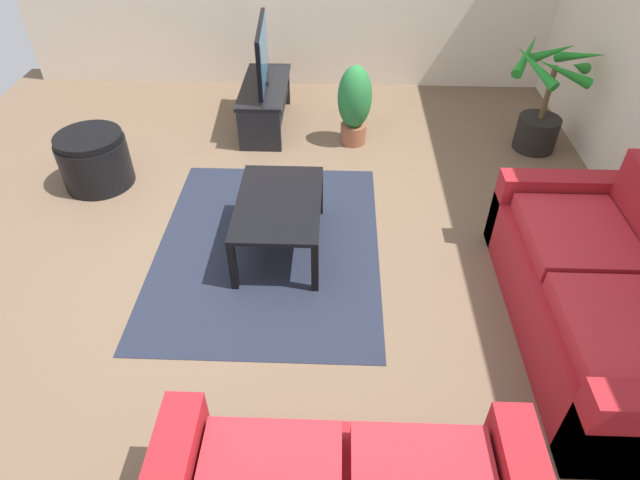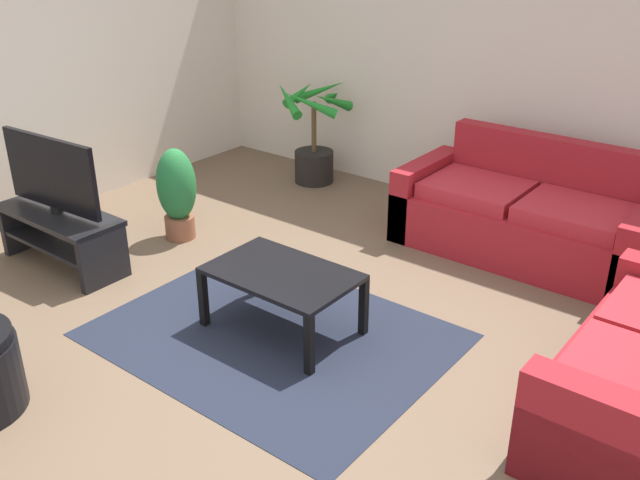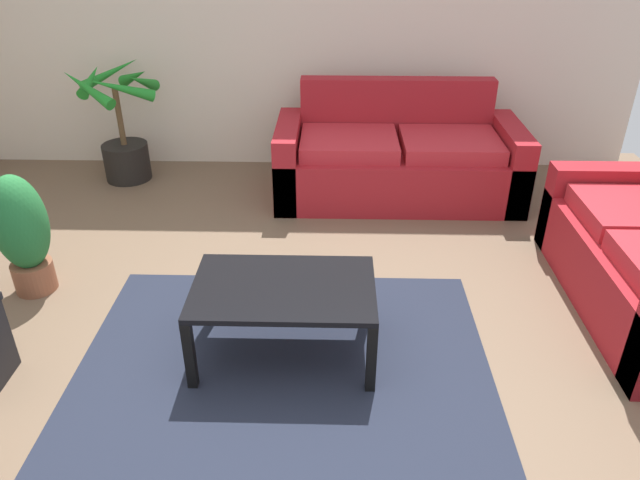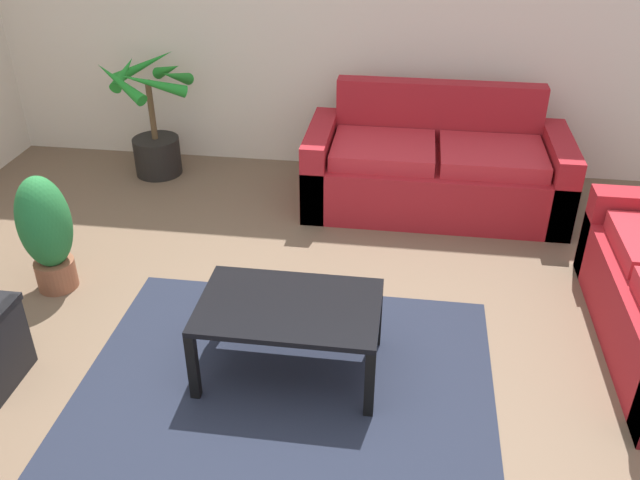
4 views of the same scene
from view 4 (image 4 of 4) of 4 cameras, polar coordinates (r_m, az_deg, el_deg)
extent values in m
plane|color=brown|center=(3.65, -4.02, -12.78)|extent=(6.60, 6.60, 0.00)
cube|color=beige|center=(5.73, 1.81, 19.06)|extent=(6.00, 0.06, 2.70)
cube|color=maroon|center=(5.35, 9.66, 4.84)|extent=(1.99, 0.90, 0.42)
cube|color=maroon|center=(5.52, 10.05, 10.70)|extent=(1.63, 0.16, 0.48)
cube|color=maroon|center=(5.35, 0.00, 6.46)|extent=(0.18, 0.90, 0.62)
cube|color=maroon|center=(5.42, 19.35, 5.00)|extent=(0.18, 0.90, 0.62)
cube|color=#B8272F|center=(5.19, 5.41, 7.61)|extent=(0.77, 0.66, 0.12)
cube|color=#B8272F|center=(5.23, 14.40, 6.91)|extent=(0.77, 0.66, 0.12)
cube|color=black|center=(3.90, -25.28, -8.57)|extent=(0.06, 0.41, 0.45)
cube|color=black|center=(3.52, -2.65, -5.68)|extent=(0.95, 0.62, 0.03)
cube|color=black|center=(3.54, -10.74, -10.51)|extent=(0.05, 0.05, 0.40)
cube|color=black|center=(3.40, 4.24, -12.07)|extent=(0.05, 0.05, 0.40)
cube|color=black|center=(3.96, -8.30, -5.21)|extent=(0.05, 0.05, 0.40)
cube|color=black|center=(3.83, 4.90, -6.36)|extent=(0.05, 0.05, 0.40)
cube|color=#1E2333|center=(3.71, -2.78, -11.77)|extent=(2.20, 1.70, 0.01)
cylinder|color=black|center=(6.03, -13.63, 6.96)|extent=(0.40, 0.40, 0.32)
cylinder|color=brown|center=(5.88, -14.13, 10.66)|extent=(0.05, 0.05, 0.51)
cone|color=#1F8627|center=(5.68, -12.15, 13.44)|extent=(0.14, 0.52, 0.28)
cone|color=#1F8627|center=(5.88, -12.79, 13.93)|extent=(0.37, 0.34, 0.24)
cone|color=#1F8627|center=(6.05, -14.77, 14.16)|extent=(0.53, 0.33, 0.29)
cone|color=#1F8627|center=(5.88, -16.33, 13.47)|extent=(0.12, 0.41, 0.24)
cone|color=#1F8627|center=(5.64, -16.65, 12.71)|extent=(0.52, 0.35, 0.29)
cone|color=#1F8627|center=(5.54, -14.02, 12.77)|extent=(0.51, 0.36, 0.29)
cylinder|color=brown|center=(4.68, -21.48, -2.69)|extent=(0.25, 0.25, 0.19)
ellipsoid|color=#257337|center=(4.49, -22.39, 1.40)|extent=(0.33, 0.33, 0.62)
camera|label=1|loc=(4.11, 52.42, 22.94)|focal=30.07mm
camera|label=2|loc=(2.11, 102.91, -6.46)|focal=39.52mm
camera|label=3|loc=(0.52, -32.68, -18.87)|focal=33.29mm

